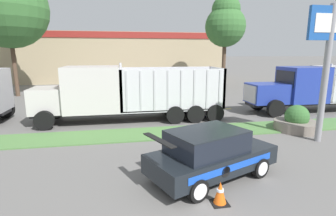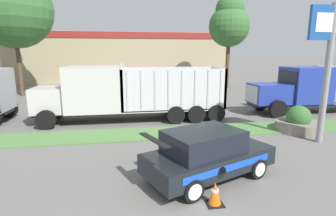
{
  "view_description": "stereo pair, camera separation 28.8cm",
  "coord_description": "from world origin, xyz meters",
  "views": [
    {
      "loc": [
        -1.48,
        -3.63,
        4.02
      ],
      "look_at": [
        0.88,
        9.0,
        1.31
      ],
      "focal_mm": 28.0,
      "sensor_mm": 36.0,
      "label": 1
    },
    {
      "loc": [
        -1.2,
        -3.68,
        4.02
      ],
      "look_at": [
        0.88,
        9.0,
        1.31
      ],
      "focal_mm": 28.0,
      "sensor_mm": 36.0,
      "label": 2
    }
  ],
  "objects": [
    {
      "name": "store_sign_post",
      "position": [
        7.51,
        6.52,
        4.19
      ],
      "size": [
        2.18,
        0.28,
        6.06
      ],
      "color": "gray",
      "rests_on": "ground_plane"
    },
    {
      "name": "traffic_cone",
      "position": [
        1.09,
        2.44,
        0.31
      ],
      "size": [
        0.46,
        0.46,
        0.64
      ],
      "color": "black",
      "rests_on": "ground_plane"
    },
    {
      "name": "centre_line_3",
      "position": [
        -5.43,
        14.04,
        0.0
      ],
      "size": [
        2.4,
        0.14,
        0.01
      ],
      "primitive_type": "cube",
      "color": "yellow",
      "rests_on": "ground_plane"
    },
    {
      "name": "centre_line_5",
      "position": [
        5.37,
        14.04,
        0.0
      ],
      "size": [
        2.4,
        0.14,
        0.01
      ],
      "primitive_type": "cube",
      "color": "yellow",
      "rests_on": "ground_plane"
    },
    {
      "name": "rally_car",
      "position": [
        1.33,
        3.95,
        0.84
      ],
      "size": [
        4.64,
        3.35,
        1.67
      ],
      "color": "black",
      "rests_on": "ground_plane"
    },
    {
      "name": "tree_behind_left",
      "position": [
        -10.99,
        23.16,
        8.57
      ],
      "size": [
        6.93,
        6.93,
        13.07
      ],
      "color": "brown",
      "rests_on": "ground_plane"
    },
    {
      "name": "centre_line_4",
      "position": [
        -0.03,
        14.04,
        0.0
      ],
      "size": [
        2.4,
        0.14,
        0.01
      ],
      "primitive_type": "cube",
      "color": "yellow",
      "rests_on": "ground_plane"
    },
    {
      "name": "centre_line_6",
      "position": [
        10.77,
        14.04,
        0.0
      ],
      "size": [
        2.4,
        0.14,
        0.01
      ],
      "primitive_type": "cube",
      "color": "yellow",
      "rests_on": "ground_plane"
    },
    {
      "name": "store_building_backdrop",
      "position": [
        -1.56,
        38.43,
        3.4
      ],
      "size": [
        29.88,
        12.1,
        6.8
      ],
      "color": "tan",
      "rests_on": "ground_plane"
    },
    {
      "name": "stone_planter",
      "position": [
        7.63,
        8.24,
        0.47
      ],
      "size": [
        2.23,
        2.23,
        1.37
      ],
      "color": "slate",
      "rests_on": "ground_plane"
    },
    {
      "name": "grass_verge",
      "position": [
        0.0,
        8.97,
        0.03
      ],
      "size": [
        120.0,
        2.15,
        0.06
      ],
      "primitive_type": "cube",
      "color": "#517F42",
      "rests_on": "ground_plane"
    },
    {
      "name": "dump_truck_lead",
      "position": [
        11.62,
        12.18,
        1.59
      ],
      "size": [
        10.99,
        2.56,
        3.34
      ],
      "color": "black",
      "rests_on": "ground_plane"
    },
    {
      "name": "tree_behind_centre",
      "position": [
        10.5,
        25.35,
        7.35
      ],
      "size": [
        4.53,
        4.53,
        10.33
      ],
      "color": "brown",
      "rests_on": "ground_plane"
    },
    {
      "name": "dump_truck_trail",
      "position": [
        -1.98,
        12.0,
        1.65
      ],
      "size": [
        11.07,
        2.84,
        3.49
      ],
      "color": "black",
      "rests_on": "ground_plane"
    }
  ]
}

